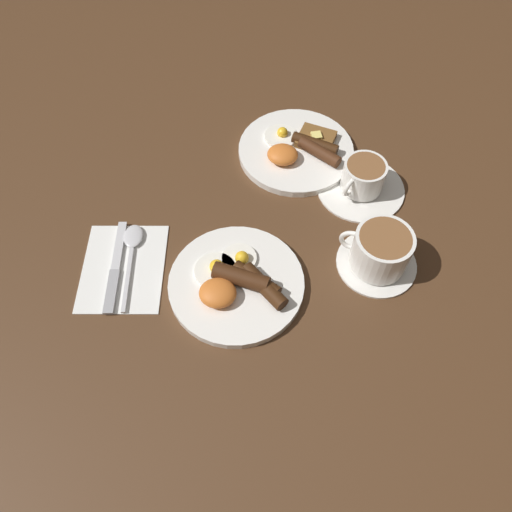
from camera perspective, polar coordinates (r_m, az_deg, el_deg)
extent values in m
plane|color=#4C301C|center=(0.85, -2.25, -3.44)|extent=(3.00, 3.00, 0.00)
cylinder|color=white|center=(0.85, -2.26, -3.19)|extent=(0.23, 0.23, 0.01)
cylinder|color=white|center=(0.85, -4.65, -1.68)|extent=(0.07, 0.07, 0.01)
sphere|color=yellow|center=(0.84, -4.52, -1.20)|extent=(0.02, 0.02, 0.02)
cylinder|color=white|center=(0.86, -1.71, -0.29)|extent=(0.06, 0.06, 0.01)
sphere|color=yellow|center=(0.85, -1.62, -0.20)|extent=(0.02, 0.02, 0.02)
ellipsoid|color=orange|center=(0.82, -4.39, -4.24)|extent=(0.06, 0.06, 0.03)
cylinder|color=#3A1F0E|center=(0.82, 0.93, -3.47)|extent=(0.08, 0.08, 0.03)
cylinder|color=#381E0C|center=(0.83, 0.05, -2.74)|extent=(0.09, 0.07, 0.02)
cylinder|color=#3F2210|center=(0.83, -1.70, -2.26)|extent=(0.10, 0.05, 0.03)
cylinder|color=white|center=(1.04, 4.58, 11.89)|extent=(0.23, 0.23, 0.01)
cylinder|color=white|center=(1.05, 2.85, 13.50)|extent=(0.07, 0.07, 0.01)
sphere|color=yellow|center=(1.05, 3.04, 13.92)|extent=(0.02, 0.02, 0.02)
ellipsoid|color=orange|center=(1.00, 3.06, 11.50)|extent=(0.06, 0.05, 0.03)
cylinder|color=#442413|center=(1.02, 7.28, 11.71)|extent=(0.09, 0.07, 0.02)
cylinder|color=#381F0D|center=(1.03, 6.76, 12.61)|extent=(0.10, 0.05, 0.02)
cube|color=brown|center=(1.05, 6.86, 13.12)|extent=(0.09, 0.08, 0.01)
cube|color=#F4E072|center=(1.04, 6.92, 13.51)|extent=(0.02, 0.02, 0.01)
cylinder|color=white|center=(0.90, 13.60, -0.74)|extent=(0.14, 0.14, 0.01)
cylinder|color=white|center=(0.86, 14.13, 0.68)|extent=(0.10, 0.10, 0.07)
cylinder|color=brown|center=(0.84, 14.60, 1.96)|extent=(0.09, 0.09, 0.00)
torus|color=white|center=(0.86, 11.02, 1.72)|extent=(0.05, 0.02, 0.05)
cylinder|color=white|center=(1.00, 11.85, 7.69)|extent=(0.17, 0.17, 0.01)
cylinder|color=white|center=(0.97, 12.19, 8.94)|extent=(0.08, 0.08, 0.06)
cylinder|color=brown|center=(0.95, 12.47, 9.98)|extent=(0.07, 0.07, 0.00)
torus|color=white|center=(0.95, 10.76, 7.77)|extent=(0.03, 0.04, 0.04)
cube|color=white|center=(0.90, -14.94, -1.27)|extent=(0.16, 0.19, 0.01)
cube|color=silver|center=(0.92, -15.37, 1.17)|extent=(0.03, 0.10, 0.00)
cube|color=#9E9EA3|center=(0.87, -16.18, -3.90)|extent=(0.03, 0.09, 0.01)
ellipsoid|color=silver|center=(0.93, -13.85, 2.24)|extent=(0.04, 0.05, 0.01)
cube|color=silver|center=(0.88, -14.46, -2.56)|extent=(0.02, 0.13, 0.00)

